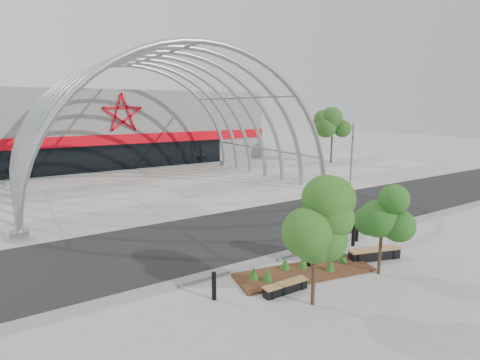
{
  "coord_description": "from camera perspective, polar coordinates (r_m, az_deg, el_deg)",
  "views": [
    {
      "loc": [
        -10.12,
        -12.11,
        6.37
      ],
      "look_at": [
        0.0,
        4.0,
        2.6
      ],
      "focal_mm": 28.0,
      "sensor_mm": 36.0,
      "label": 1
    }
  ],
  "objects": [
    {
      "name": "ground",
      "position": [
        17.02,
        7.32,
        -10.87
      ],
      "size": [
        140.0,
        140.0,
        0.0
      ],
      "primitive_type": "plane",
      "color": "gray",
      "rests_on": "ground"
    },
    {
      "name": "road",
      "position": [
        19.66,
        0.78,
        -7.67
      ],
      "size": [
        140.0,
        7.0,
        0.02
      ],
      "primitive_type": "cube",
      "color": "black",
      "rests_on": "ground"
    },
    {
      "name": "forecourt",
      "position": [
        30.08,
        -11.74,
        -1.22
      ],
      "size": [
        60.0,
        17.0,
        0.04
      ],
      "primitive_type": "cube",
      "color": "#9B958B",
      "rests_on": "ground"
    },
    {
      "name": "kerb",
      "position": [
        16.82,
        7.87,
        -10.93
      ],
      "size": [
        60.0,
        0.5,
        0.12
      ],
      "primitive_type": "cube",
      "color": "slate",
      "rests_on": "ground"
    },
    {
      "name": "arena_building",
      "position": [
        46.73,
        -19.77,
        7.63
      ],
      "size": [
        34.0,
        15.24,
        8.0
      ],
      "color": "slate",
      "rests_on": "ground"
    },
    {
      "name": "vault_canopy",
      "position": [
        30.08,
        -11.74,
        -1.22
      ],
      "size": [
        20.8,
        15.8,
        20.36
      ],
      "color": "#979DA1",
      "rests_on": "ground"
    },
    {
      "name": "planting_bed",
      "position": [
        15.06,
        9.55,
        -13.39
      ],
      "size": [
        5.7,
        2.69,
        0.58
      ],
      "color": "#3E1F13",
      "rests_on": "ground"
    },
    {
      "name": "signal_pole",
      "position": [
        31.37,
        16.67,
        3.9
      ],
      "size": [
        0.3,
        0.71,
        5.05
      ],
      "color": "slate",
      "rests_on": "ground"
    },
    {
      "name": "street_tree_0",
      "position": [
        11.96,
        11.49,
        -5.76
      ],
      "size": [
        1.78,
        1.78,
        4.07
      ],
      "color": "#331C17",
      "rests_on": "ground"
    },
    {
      "name": "street_tree_1",
      "position": [
        14.99,
        20.99,
        -4.33
      ],
      "size": [
        1.5,
        1.5,
        3.55
      ],
      "color": "#2D2214",
      "rests_on": "ground"
    },
    {
      "name": "bench_0",
      "position": [
        13.59,
        6.94,
        -15.97
      ],
      "size": [
        1.76,
        0.41,
        0.37
      ],
      "color": "black",
      "rests_on": "ground"
    },
    {
      "name": "bench_1",
      "position": [
        17.05,
        19.8,
        -10.57
      ],
      "size": [
        2.36,
        1.16,
        0.49
      ],
      "color": "black",
      "rests_on": "ground"
    },
    {
      "name": "bollard_0",
      "position": [
        12.96,
        -3.98,
        -15.81
      ],
      "size": [
        0.16,
        0.16,
        0.97
      ],
      "primitive_type": "cylinder",
      "color": "black",
      "rests_on": "ground"
    },
    {
      "name": "bollard_1",
      "position": [
        15.4,
        10.5,
        -11.38
      ],
      "size": [
        0.16,
        0.16,
        1.01
      ],
      "primitive_type": "cylinder",
      "color": "black",
      "rests_on": "ground"
    },
    {
      "name": "bollard_2",
      "position": [
        16.08,
        11.96,
        -10.38
      ],
      "size": [
        0.17,
        0.17,
        1.04
      ],
      "primitive_type": "cylinder",
      "color": "black",
      "rests_on": "ground"
    },
    {
      "name": "bollard_3",
      "position": [
        18.2,
        16.9,
        -8.01
      ],
      "size": [
        0.17,
        0.17,
        1.06
      ],
      "primitive_type": "cylinder",
      "color": "black",
      "rests_on": "ground"
    },
    {
      "name": "bollard_4",
      "position": [
        18.86,
        17.41,
        -7.53
      ],
      "size": [
        0.15,
        0.15,
        0.95
      ],
      "primitive_type": "cylinder",
      "color": "black",
      "rests_on": "ground"
    },
    {
      "name": "bg_tree_1",
      "position": [
        43.36,
        13.93,
        8.07
      ],
      "size": [
        2.7,
        2.7,
        5.91
      ],
      "color": "#302215",
      "rests_on": "ground"
    }
  ]
}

